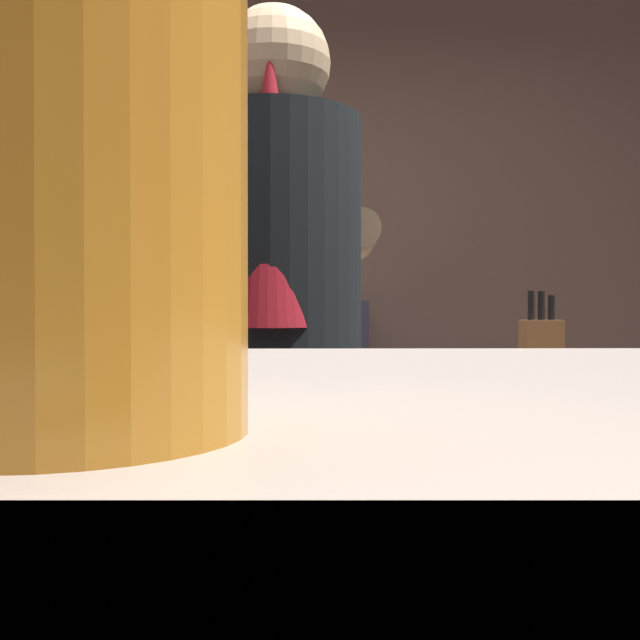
{
  "coord_description": "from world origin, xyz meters",
  "views": [
    {
      "loc": [
        0.1,
        -1.28,
        1.11
      ],
      "look_at": [
        0.11,
        -0.75,
        1.1
      ],
      "focal_mm": 39.68,
      "sensor_mm": 36.0,
      "label": 1
    }
  ],
  "objects_px": {
    "bottle_olive_oil": "(242,280)",
    "bottle_vinegar": "(348,285)",
    "chefs_knife": "(392,397)",
    "mixing_bowl": "(99,393)",
    "bartender": "(275,373)",
    "knife_block": "(541,355)",
    "pint_glass_far": "(67,151)"
  },
  "relations": [
    {
      "from": "bottle_vinegar",
      "to": "chefs_knife",
      "type": "bearing_deg",
      "value": -88.57
    },
    {
      "from": "bartender",
      "to": "mixing_bowl",
      "type": "relative_size",
      "value": 9.63
    },
    {
      "from": "bartender",
      "to": "chefs_knife",
      "type": "height_order",
      "value": "bartender"
    },
    {
      "from": "knife_block",
      "to": "bottle_vinegar",
      "type": "xyz_separation_m",
      "value": [
        -0.45,
        1.23,
        0.23
      ]
    },
    {
      "from": "chefs_knife",
      "to": "mixing_bowl",
      "type": "bearing_deg",
      "value": -161.65
    },
    {
      "from": "chefs_knife",
      "to": "bottle_olive_oil",
      "type": "bearing_deg",
      "value": 122.03
    },
    {
      "from": "bartender",
      "to": "pint_glass_far",
      "type": "height_order",
      "value": "bartender"
    },
    {
      "from": "pint_glass_far",
      "to": "bottle_vinegar",
      "type": "distance_m",
      "value": 2.99
    },
    {
      "from": "bartender",
      "to": "bottle_olive_oil",
      "type": "bearing_deg",
      "value": 9.54
    },
    {
      "from": "pint_glass_far",
      "to": "bottle_olive_oil",
      "type": "distance_m",
      "value": 3.14
    },
    {
      "from": "pint_glass_far",
      "to": "bottle_olive_oil",
      "type": "height_order",
      "value": "bottle_olive_oil"
    },
    {
      "from": "chefs_knife",
      "to": "bottle_olive_oil",
      "type": "height_order",
      "value": "bottle_olive_oil"
    },
    {
      "from": "bottle_vinegar",
      "to": "bottle_olive_oil",
      "type": "relative_size",
      "value": 0.71
    },
    {
      "from": "knife_block",
      "to": "chefs_knife",
      "type": "bearing_deg",
      "value": -165.54
    },
    {
      "from": "pint_glass_far",
      "to": "bottle_vinegar",
      "type": "xyz_separation_m",
      "value": [
        0.24,
        2.98,
        0.08
      ]
    },
    {
      "from": "chefs_knife",
      "to": "bottle_vinegar",
      "type": "height_order",
      "value": "bottle_vinegar"
    },
    {
      "from": "knife_block",
      "to": "bottle_olive_oil",
      "type": "xyz_separation_m",
      "value": [
        -0.94,
        1.39,
        0.26
      ]
    },
    {
      "from": "pint_glass_far",
      "to": "bottle_olive_oil",
      "type": "xyz_separation_m",
      "value": [
        -0.25,
        3.13,
        0.11
      ]
    },
    {
      "from": "bartender",
      "to": "bottle_vinegar",
      "type": "relative_size",
      "value": 9.26
    },
    {
      "from": "mixing_bowl",
      "to": "pint_glass_far",
      "type": "xyz_separation_m",
      "value": [
        0.45,
        -1.57,
        0.23
      ]
    },
    {
      "from": "mixing_bowl",
      "to": "chefs_knife",
      "type": "distance_m",
      "value": 0.73
    },
    {
      "from": "knife_block",
      "to": "pint_glass_far",
      "type": "relative_size",
      "value": 2.27
    },
    {
      "from": "bottle_olive_oil",
      "to": "bottle_vinegar",
      "type": "bearing_deg",
      "value": -17.68
    },
    {
      "from": "bartender",
      "to": "pint_glass_far",
      "type": "bearing_deg",
      "value": -177.09
    },
    {
      "from": "pint_glass_far",
      "to": "chefs_knife",
      "type": "bearing_deg",
      "value": 80.62
    },
    {
      "from": "pint_glass_far",
      "to": "knife_block",
      "type": "bearing_deg",
      "value": 68.46
    },
    {
      "from": "bartender",
      "to": "bottle_olive_oil",
      "type": "height_order",
      "value": "bartender"
    },
    {
      "from": "bottle_vinegar",
      "to": "bottle_olive_oil",
      "type": "distance_m",
      "value": 0.51
    },
    {
      "from": "bartender",
      "to": "mixing_bowl",
      "type": "height_order",
      "value": "bartender"
    },
    {
      "from": "knife_block",
      "to": "bottle_vinegar",
      "type": "relative_size",
      "value": 1.52
    },
    {
      "from": "pint_glass_far",
      "to": "bartender",
      "type": "bearing_deg",
      "value": 90.47
    },
    {
      "from": "bottle_olive_oil",
      "to": "knife_block",
      "type": "bearing_deg",
      "value": -55.97
    }
  ]
}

